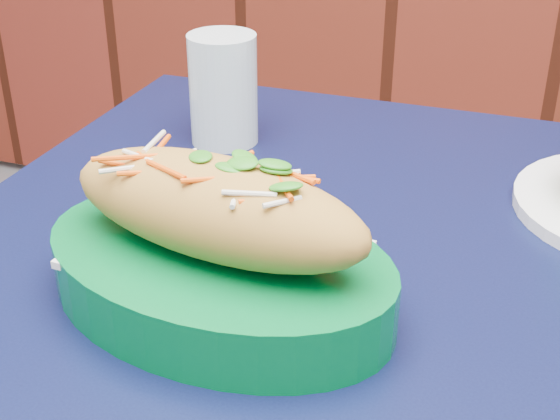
% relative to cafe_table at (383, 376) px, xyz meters
% --- Properties ---
extents(cafe_table, '(0.81, 0.81, 0.75)m').
position_rel_cafe_table_xyz_m(cafe_table, '(0.00, 0.00, 0.00)').
color(cafe_table, black).
rests_on(cafe_table, ground).
extents(banh_mi_basket, '(0.30, 0.22, 0.13)m').
position_rel_cafe_table_xyz_m(banh_mi_basket, '(-0.12, -0.06, 0.14)').
color(banh_mi_basket, '#006029').
rests_on(banh_mi_basket, cafe_table).
extents(water_glass, '(0.07, 0.07, 0.12)m').
position_rel_cafe_table_xyz_m(water_glass, '(-0.24, 0.22, 0.15)').
color(water_glass, silver).
rests_on(water_glass, cafe_table).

